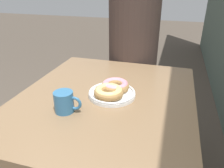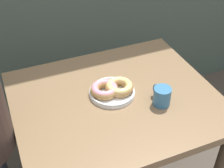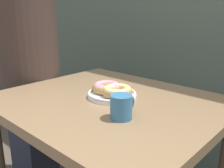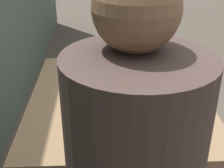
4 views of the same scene
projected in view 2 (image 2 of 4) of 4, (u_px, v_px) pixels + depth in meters
dining_table at (115, 112)px, 1.50m from camera, size 0.94×0.80×0.76m
donut_plate at (112, 89)px, 1.45m from camera, size 0.25×0.22×0.06m
coffee_mug at (162, 96)px, 1.39m from camera, size 0.08×0.11×0.09m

